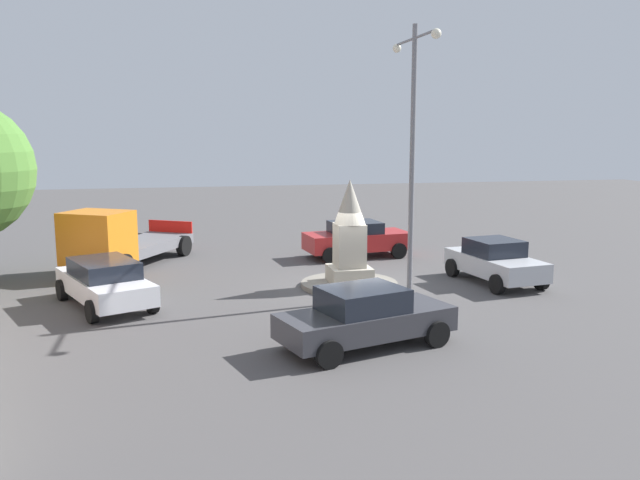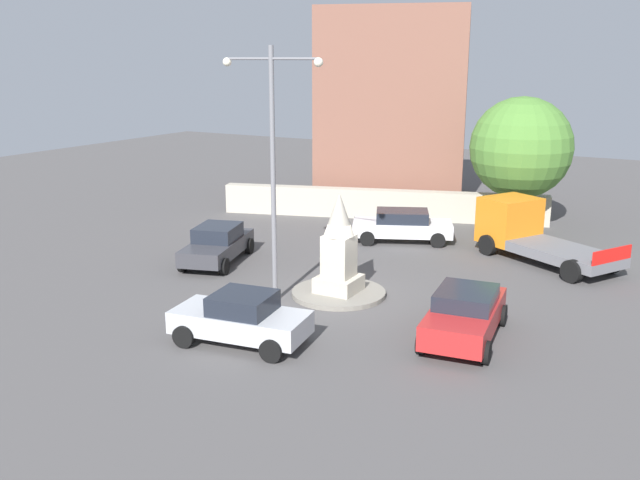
# 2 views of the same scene
# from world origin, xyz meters

# --- Properties ---
(ground_plane) EXTENTS (80.00, 80.00, 0.00)m
(ground_plane) POSITION_xyz_m (0.00, 0.00, 0.00)
(ground_plane) COLOR #4F4C4C
(traffic_island) EXTENTS (3.21, 3.21, 0.16)m
(traffic_island) POSITION_xyz_m (0.00, 0.00, 0.08)
(traffic_island) COLOR gray
(traffic_island) RESTS_ON ground
(monument) EXTENTS (1.35, 1.35, 3.41)m
(monument) POSITION_xyz_m (0.00, 0.00, 1.74)
(monument) COLOR #B2AA99
(monument) RESTS_ON traffic_island
(streetlamp) EXTENTS (3.60, 0.28, 8.22)m
(streetlamp) POSITION_xyz_m (1.58, 1.53, 4.97)
(streetlamp) COLOR slate
(streetlamp) RESTS_ON ground
(car_dark_grey_approaching) EXTENTS (2.84, 4.55, 1.47)m
(car_dark_grey_approaching) POSITION_xyz_m (6.04, -1.18, 0.75)
(car_dark_grey_approaching) COLOR #38383D
(car_dark_grey_approaching) RESTS_ON ground
(car_silver_waiting) EXTENTS (4.03, 2.35, 1.49)m
(car_silver_waiting) POSITION_xyz_m (0.49, 4.98, 0.75)
(car_silver_waiting) COLOR #B7BABF
(car_silver_waiting) RESTS_ON ground
(car_white_far_side) EXTENTS (4.60, 3.27, 1.40)m
(car_white_far_side) POSITION_xyz_m (0.90, -7.66, 0.74)
(car_white_far_side) COLOR silver
(car_white_far_side) RESTS_ON ground
(car_red_parked_right) EXTENTS (2.37, 4.38, 1.47)m
(car_red_parked_right) POSITION_xyz_m (-4.91, 1.57, 0.77)
(car_red_parked_right) COLOR #B22323
(car_red_parked_right) RESTS_ON ground
(truck_orange_parked_left) EXTENTS (6.17, 4.79, 2.29)m
(truck_orange_parked_left) POSITION_xyz_m (-4.50, -7.81, 1.07)
(truck_orange_parked_left) COLOR orange
(truck_orange_parked_left) RESTS_ON ground
(stone_boundary_wall) EXTENTS (15.68, 5.53, 1.46)m
(stone_boundary_wall) POSITION_xyz_m (3.59, -11.42, 0.73)
(stone_boundary_wall) COLOR #B2AA99
(stone_boundary_wall) RESTS_ON ground
(corner_building) EXTENTS (9.61, 9.28, 10.42)m
(corner_building) POSITION_xyz_m (5.13, -16.32, 5.21)
(corner_building) COLOR brown
(corner_building) RESTS_ON ground
(tree_near_wall) EXTENTS (4.66, 4.66, 6.18)m
(tree_near_wall) POSITION_xyz_m (-2.89, -12.41, 3.83)
(tree_near_wall) COLOR brown
(tree_near_wall) RESTS_ON ground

